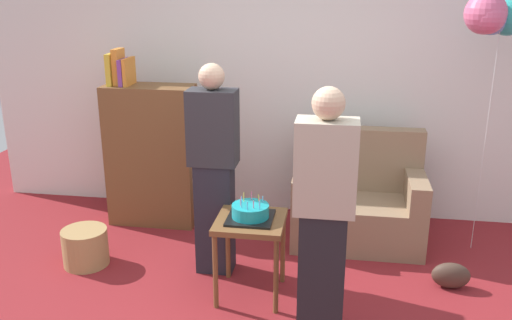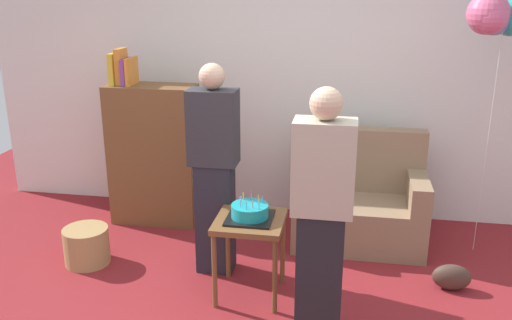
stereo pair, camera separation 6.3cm
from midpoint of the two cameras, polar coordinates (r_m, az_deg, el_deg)
name	(u,v)px [view 1 (the left image)]	position (r m, az deg, el deg)	size (l,w,h in m)	color
wall_back	(292,74)	(5.22, 3.43, 8.87)	(6.00, 0.10, 2.70)	silver
couch	(358,203)	(4.88, 10.12, -4.39)	(1.10, 0.70, 0.96)	#8C7054
bookshelf	(151,153)	(5.16, -11.14, 0.70)	(0.80, 0.36, 1.62)	brown
side_table	(250,231)	(3.90, -1.05, -7.34)	(0.48, 0.48, 0.60)	brown
birthday_cake	(250,212)	(3.85, -1.06, -5.44)	(0.32, 0.32, 0.17)	black
person_blowing_candles	(214,170)	(4.14, -4.82, -1.02)	(0.36, 0.22, 1.63)	#23232D
person_holding_cake	(324,219)	(3.31, 6.48, -6.13)	(0.36, 0.22, 1.63)	black
wicker_basket	(85,247)	(4.68, -17.64, -8.59)	(0.36, 0.36, 0.30)	#A88451
handbag	(451,275)	(4.40, 19.15, -11.24)	(0.28, 0.14, 0.20)	#473328
balloon_bunch	(493,16)	(4.63, 22.96, 13.58)	(0.49, 0.42, 2.11)	silver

